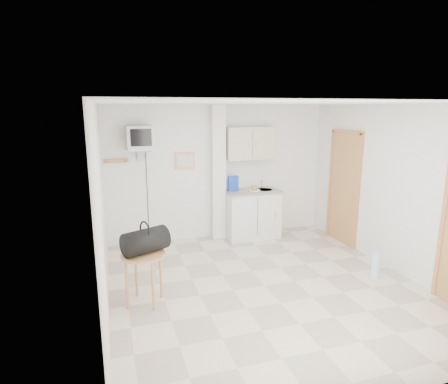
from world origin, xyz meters
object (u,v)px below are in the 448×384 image
object	(u,v)px
duffel_bag	(145,241)
water_bottle	(376,265)
crt_television	(140,139)
round_table	(143,261)

from	to	relation	value
duffel_bag	water_bottle	distance (m)	3.35
crt_television	water_bottle	xyz separation A→B (m)	(3.12, -2.25, -1.76)
round_table	water_bottle	world-z (taller)	round_table
crt_television	water_bottle	bearing A→B (deg)	-35.81
duffel_bag	round_table	bearing A→B (deg)	177.18
water_bottle	crt_television	bearing A→B (deg)	144.19
crt_television	water_bottle	world-z (taller)	crt_television
crt_television	duffel_bag	xyz separation A→B (m)	(-0.16, -1.99, -1.10)
crt_television	water_bottle	distance (m)	4.22
crt_television	duffel_bag	bearing A→B (deg)	-94.67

